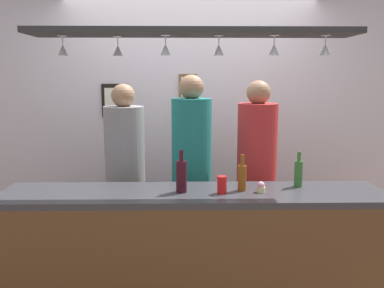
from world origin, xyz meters
The scene contains 19 objects.
back_wall centered at (0.00, 1.10, 1.30)m, with size 4.40×0.06×2.60m, color silver.
bar_counter centered at (0.00, -0.50, 0.65)m, with size 2.70×0.55×0.96m.
overhead_glass_rack centered at (0.00, -0.30, 2.05)m, with size 2.20×0.36×0.04m, color black.
hanging_wineglass_far_left centered at (-0.88, -0.29, 1.94)m, with size 0.07×0.07×0.13m.
hanging_wineglass_left centered at (-0.51, -0.25, 1.94)m, with size 0.07×0.07×0.13m.
hanging_wineglass_center_left centered at (-0.18, -0.35, 1.94)m, with size 0.07×0.07×0.13m.
hanging_wineglass_center centered at (0.17, -0.33, 1.94)m, with size 0.07×0.07×0.13m.
hanging_wineglass_center_right centered at (0.54, -0.36, 1.94)m, with size 0.07×0.07×0.13m.
hanging_wineglass_right centered at (0.88, -0.35, 1.94)m, with size 0.07×0.07×0.13m.
person_left_grey_shirt centered at (-0.57, 0.31, 1.02)m, with size 0.34×0.34×1.70m.
person_middle_teal_shirt centered at (0.00, 0.31, 1.07)m, with size 0.34×0.34×1.77m.
person_right_red_shirt centered at (0.56, 0.31, 1.04)m, with size 0.34×0.34×1.72m.
bottle_beer_amber_tall centered at (0.35, -0.33, 1.06)m, with size 0.06×0.06×0.26m.
bottle_beer_green_import centered at (0.77, -0.23, 1.06)m, with size 0.06×0.06×0.26m.
bottle_wine_dark_red centered at (-0.08, -0.36, 1.07)m, with size 0.08×0.08×0.30m.
drink_can centered at (0.20, -0.40, 1.02)m, with size 0.07×0.07×0.12m, color red.
cupcake centered at (0.47, -0.38, 0.99)m, with size 0.06×0.06×0.08m.
picture_frame_crest centered at (-0.03, 1.06, 1.65)m, with size 0.18×0.02×0.26m.
picture_frame_caricature centered at (-0.77, 1.06, 1.51)m, with size 0.26×0.02×0.34m.
Camera 1 is at (-0.06, -3.13, 1.75)m, focal length 38.27 mm.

